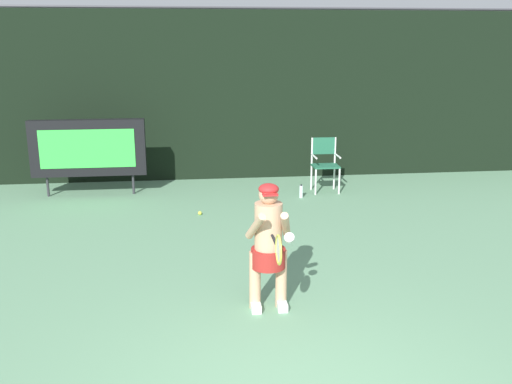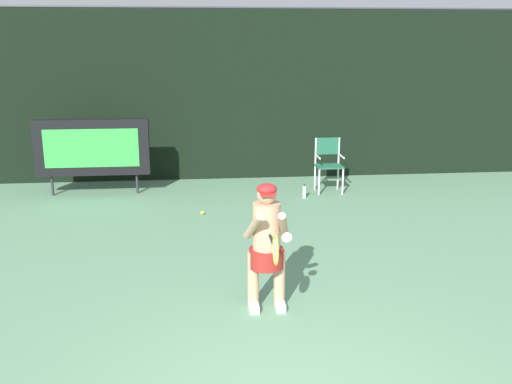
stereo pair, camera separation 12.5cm
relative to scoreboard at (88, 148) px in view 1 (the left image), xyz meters
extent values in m
cube|color=black|center=(2.81, 1.15, 0.85)|extent=(18.00, 0.12, 3.60)
cylinder|color=#38383D|center=(2.81, 1.15, 2.68)|extent=(18.00, 0.05, 0.05)
cube|color=black|center=(0.00, 0.00, 0.00)|extent=(2.20, 0.20, 1.10)
cube|color=green|center=(0.00, -0.10, 0.00)|extent=(1.80, 0.01, 0.75)
cylinder|color=#2D2D33|center=(-0.82, 0.00, -0.75)|extent=(0.05, 0.05, 0.40)
cylinder|color=#2D2D33|center=(0.83, 0.00, -0.75)|extent=(0.05, 0.05, 0.40)
cylinder|color=white|center=(4.42, -0.51, -0.69)|extent=(0.04, 0.04, 0.52)
cylinder|color=white|center=(4.90, -0.51, -0.69)|extent=(0.04, 0.04, 0.52)
cylinder|color=white|center=(4.42, -0.11, -0.69)|extent=(0.04, 0.04, 0.52)
cylinder|color=white|center=(4.90, -0.11, -0.69)|extent=(0.04, 0.04, 0.52)
cube|color=#225F44|center=(4.66, -0.31, -0.41)|extent=(0.52, 0.44, 0.03)
cylinder|color=white|center=(4.42, -0.11, -0.15)|extent=(0.04, 0.04, 0.56)
cylinder|color=white|center=(4.90, -0.11, -0.15)|extent=(0.04, 0.04, 0.56)
cube|color=#225F44|center=(4.66, -0.11, -0.04)|extent=(0.48, 0.02, 0.34)
cylinder|color=white|center=(4.42, -0.31, -0.21)|extent=(0.04, 0.44, 0.04)
cylinder|color=white|center=(4.90, -0.31, -0.21)|extent=(0.04, 0.44, 0.04)
cylinder|color=silver|center=(4.09, -0.69, -0.83)|extent=(0.07, 0.07, 0.24)
cylinder|color=black|center=(4.09, -0.69, -0.69)|extent=(0.03, 0.03, 0.03)
cube|color=white|center=(2.64, -5.34, -0.90)|extent=(0.11, 0.26, 0.09)
cube|color=white|center=(2.94, -5.34, -0.90)|extent=(0.11, 0.26, 0.09)
cylinder|color=tan|center=(2.64, -5.29, -0.61)|extent=(0.13, 0.13, 0.68)
cylinder|color=tan|center=(2.94, -5.29, -0.61)|extent=(0.13, 0.13, 0.68)
cylinder|color=maroon|center=(2.79, -5.29, -0.34)|extent=(0.39, 0.39, 0.22)
cylinder|color=tan|center=(2.79, -5.29, 0.01)|extent=(0.31, 0.31, 0.56)
sphere|color=tan|center=(2.79, -5.29, 0.39)|extent=(0.22, 0.22, 0.22)
ellipsoid|color=#B22323|center=(2.79, -5.29, 0.45)|extent=(0.22, 0.22, 0.12)
cube|color=#B22323|center=(2.79, -5.38, 0.42)|extent=(0.17, 0.12, 0.02)
cylinder|color=tan|center=(2.63, -5.45, 0.09)|extent=(0.19, 0.46, 0.40)
cylinder|color=tan|center=(2.96, -5.45, 0.09)|extent=(0.19, 0.46, 0.40)
cylinder|color=white|center=(2.98, -5.57, -0.02)|extent=(0.13, 0.13, 0.11)
cylinder|color=black|center=(2.81, -5.60, -0.02)|extent=(0.03, 0.28, 0.03)
torus|color=#CFCC44|center=(2.81, -5.90, -0.02)|extent=(0.02, 0.31, 0.31)
ellipsoid|color=silver|center=(2.81, -5.90, -0.02)|extent=(0.01, 0.26, 0.26)
sphere|color=#CCDB3D|center=(2.10, -1.60, -0.91)|extent=(0.07, 0.07, 0.07)
camera|label=1|loc=(1.94, -11.19, 2.00)|focal=39.85mm
camera|label=2|loc=(2.06, -11.21, 2.00)|focal=39.85mm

